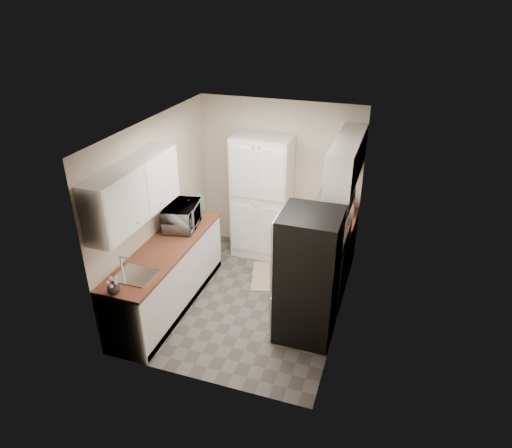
% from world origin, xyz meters
% --- Properties ---
extents(ground, '(3.20, 3.20, 0.00)m').
position_xyz_m(ground, '(0.00, 0.00, 0.00)').
color(ground, '#56514C').
rests_on(ground, ground).
extents(room_shell, '(2.64, 3.24, 2.52)m').
position_xyz_m(room_shell, '(-0.02, -0.01, 1.63)').
color(room_shell, beige).
rests_on(room_shell, ground).
extents(pantry_cabinet, '(0.90, 0.55, 2.00)m').
position_xyz_m(pantry_cabinet, '(-0.20, 1.32, 1.00)').
color(pantry_cabinet, white).
rests_on(pantry_cabinet, ground).
extents(base_cabinet_left, '(0.60, 2.30, 0.88)m').
position_xyz_m(base_cabinet_left, '(-0.99, -0.43, 0.44)').
color(base_cabinet_left, white).
rests_on(base_cabinet_left, ground).
extents(countertop_left, '(0.63, 2.33, 0.04)m').
position_xyz_m(countertop_left, '(-0.99, -0.43, 0.90)').
color(countertop_left, brown).
rests_on(countertop_left, base_cabinet_left).
extents(base_cabinet_right, '(0.60, 0.80, 0.88)m').
position_xyz_m(base_cabinet_right, '(0.99, 1.19, 0.44)').
color(base_cabinet_right, white).
rests_on(base_cabinet_right, ground).
extents(countertop_right, '(0.63, 0.83, 0.04)m').
position_xyz_m(countertop_right, '(0.99, 1.19, 0.90)').
color(countertop_right, brown).
rests_on(countertop_right, base_cabinet_right).
extents(electric_range, '(0.71, 0.78, 1.13)m').
position_xyz_m(electric_range, '(0.97, 0.39, 0.48)').
color(electric_range, '#B7B7BC').
rests_on(electric_range, ground).
extents(refrigerator, '(0.70, 0.72, 1.70)m').
position_xyz_m(refrigerator, '(0.94, -0.41, 0.85)').
color(refrigerator, '#B7B7BC').
rests_on(refrigerator, ground).
extents(microwave, '(0.53, 0.68, 0.34)m').
position_xyz_m(microwave, '(-1.02, 0.17, 1.09)').
color(microwave, '#B1B1B6').
rests_on(microwave, countertop_left).
extents(wine_bottle, '(0.08, 0.08, 0.32)m').
position_xyz_m(wine_bottle, '(-0.99, 0.33, 1.08)').
color(wine_bottle, black).
rests_on(wine_bottle, countertop_left).
extents(flower_vase, '(0.15, 0.15, 0.15)m').
position_xyz_m(flower_vase, '(-1.04, -1.52, 1.00)').
color(flower_vase, silver).
rests_on(flower_vase, countertop_left).
extents(cutting_board, '(0.02, 0.22, 0.28)m').
position_xyz_m(cutting_board, '(-0.97, 0.68, 1.06)').
color(cutting_board, '#419344').
rests_on(cutting_board, countertop_left).
extents(toaster_oven, '(0.33, 0.38, 0.19)m').
position_xyz_m(toaster_oven, '(1.09, 1.34, 1.01)').
color(toaster_oven, '#ABACAF').
rests_on(toaster_oven, countertop_right).
extents(fruit_basket, '(0.30, 0.30, 0.12)m').
position_xyz_m(fruit_basket, '(1.11, 1.33, 1.17)').
color(fruit_basket, '#ED3900').
rests_on(fruit_basket, toaster_oven).
extents(kitchen_mat, '(0.68, 0.89, 0.01)m').
position_xyz_m(kitchen_mat, '(0.13, 0.64, 0.01)').
color(kitchen_mat, tan).
rests_on(kitchen_mat, ground).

